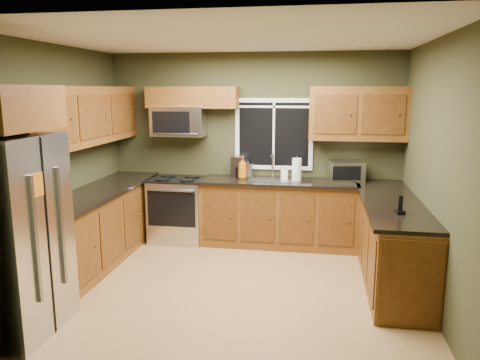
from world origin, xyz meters
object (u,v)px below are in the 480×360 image
(coffee_maker, at_px, (240,167))
(soap_bottle_b, at_px, (284,173))
(paper_towel_roll, at_px, (297,169))
(cordless_phone, at_px, (400,209))
(refrigerator, at_px, (11,236))
(range, at_px, (178,209))
(microwave, at_px, (179,121))
(kettle, at_px, (248,170))
(soap_bottle_a, at_px, (242,168))
(toaster_oven, at_px, (346,171))

(coffee_maker, height_order, soap_bottle_b, coffee_maker)
(paper_towel_roll, bearing_deg, cordless_phone, -55.22)
(refrigerator, xyz_separation_m, coffee_maker, (1.57, 2.94, 0.18))
(soap_bottle_b, xyz_separation_m, cordless_phone, (1.29, -1.59, -0.05))
(range, relative_size, soap_bottle_b, 4.59)
(paper_towel_roll, bearing_deg, microwave, 177.00)
(microwave, bearing_deg, refrigerator, -103.34)
(range, distance_m, coffee_maker, 1.09)
(range, relative_size, paper_towel_roll, 2.75)
(kettle, relative_size, paper_towel_roll, 0.70)
(coffee_maker, distance_m, soap_bottle_a, 0.14)
(refrigerator, distance_m, soap_bottle_b, 3.58)
(refrigerator, height_order, soap_bottle_a, refrigerator)
(microwave, distance_m, coffee_maker, 1.10)
(microwave, relative_size, soap_bottle_b, 3.72)
(coffee_maker, xyz_separation_m, cordless_phone, (1.94, -1.73, -0.08))
(range, bearing_deg, microwave, 90.02)
(coffee_maker, relative_size, cordless_phone, 1.59)
(range, bearing_deg, cordless_phone, -29.03)
(cordless_phone, bearing_deg, soap_bottle_a, 139.47)
(kettle, height_order, soap_bottle_b, kettle)
(soap_bottle_a, bearing_deg, kettle, 66.78)
(kettle, xyz_separation_m, soap_bottle_a, (-0.06, -0.14, 0.05))
(microwave, distance_m, cordless_phone, 3.37)
(refrigerator, bearing_deg, coffee_maker, 61.87)
(toaster_oven, xyz_separation_m, soap_bottle_b, (-0.84, -0.08, -0.04))
(kettle, bearing_deg, toaster_oven, -3.10)
(coffee_maker, relative_size, kettle, 1.25)
(refrigerator, distance_m, cordless_phone, 3.71)
(microwave, relative_size, soap_bottle_a, 2.40)
(refrigerator, bearing_deg, kettle, 60.21)
(range, xyz_separation_m, kettle, (1.00, 0.18, 0.58))
(coffee_maker, bearing_deg, refrigerator, -118.13)
(refrigerator, bearing_deg, soap_bottle_a, 59.90)
(range, height_order, toaster_oven, toaster_oven)
(refrigerator, xyz_separation_m, toaster_oven, (3.06, 2.88, 0.18))
(paper_towel_roll, distance_m, soap_bottle_b, 0.18)
(paper_towel_roll, height_order, soap_bottle_b, paper_towel_roll)
(coffee_maker, xyz_separation_m, kettle, (0.12, 0.01, -0.03))
(paper_towel_roll, height_order, soap_bottle_a, paper_towel_roll)
(refrigerator, height_order, paper_towel_roll, refrigerator)
(coffee_maker, relative_size, paper_towel_roll, 0.88)
(coffee_maker, bearing_deg, kettle, 5.43)
(refrigerator, xyz_separation_m, paper_towel_roll, (2.39, 2.82, 0.19))
(kettle, height_order, paper_towel_roll, paper_towel_roll)
(toaster_oven, xyz_separation_m, paper_towel_roll, (-0.67, -0.06, 0.01))
(kettle, height_order, soap_bottle_a, soap_bottle_a)
(refrigerator, relative_size, paper_towel_roll, 5.28)
(paper_towel_roll, distance_m, soap_bottle_a, 0.76)
(cordless_phone, bearing_deg, coffee_maker, 138.17)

